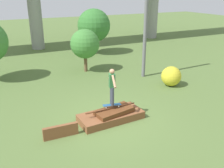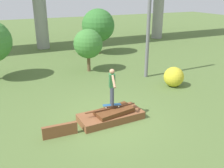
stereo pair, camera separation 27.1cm
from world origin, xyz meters
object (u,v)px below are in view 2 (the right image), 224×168
at_px(skateboard, 112,105).
at_px(utility_pole, 149,17).
at_px(bush_yellow_flowering, 174,77).
at_px(tree_behind_left, 98,25).
at_px(skater, 112,85).
at_px(tree_mid_back, 88,44).

xyz_separation_m(skateboard, utility_pole, (4.05, 3.91, 2.88)).
bearing_deg(utility_pole, bush_yellow_flowering, -76.33).
bearing_deg(utility_pole, tree_behind_left, 93.59).
bearing_deg(skater, utility_pole, 43.96).
xyz_separation_m(utility_pole, bush_yellow_flowering, (0.48, -1.98, -2.96)).
bearing_deg(skateboard, utility_pole, 43.96).
xyz_separation_m(tree_behind_left, bush_yellow_flowering, (0.89, -8.54, -1.73)).
height_order(skater, tree_mid_back, tree_mid_back).
height_order(skateboard, tree_behind_left, tree_behind_left).
relative_size(skateboard, tree_behind_left, 0.21).
distance_m(tree_behind_left, bush_yellow_flowering, 8.76).
bearing_deg(tree_behind_left, utility_pole, -86.41).
height_order(skateboard, bush_yellow_flowering, bush_yellow_flowering).
bearing_deg(utility_pole, skater, -136.04).
xyz_separation_m(skateboard, skater, (-0.00, -0.00, 0.86)).
xyz_separation_m(skateboard, tree_mid_back, (1.33, 6.40, 1.14)).
bearing_deg(tree_mid_back, bush_yellow_flowering, -54.35).
relative_size(skateboard, bush_yellow_flowering, 0.70).
xyz_separation_m(skater, utility_pole, (4.05, 3.91, 2.02)).
bearing_deg(bush_yellow_flowering, utility_pole, 103.67).
bearing_deg(tree_behind_left, skater, -109.18).
bearing_deg(bush_yellow_flowering, skater, -156.90).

